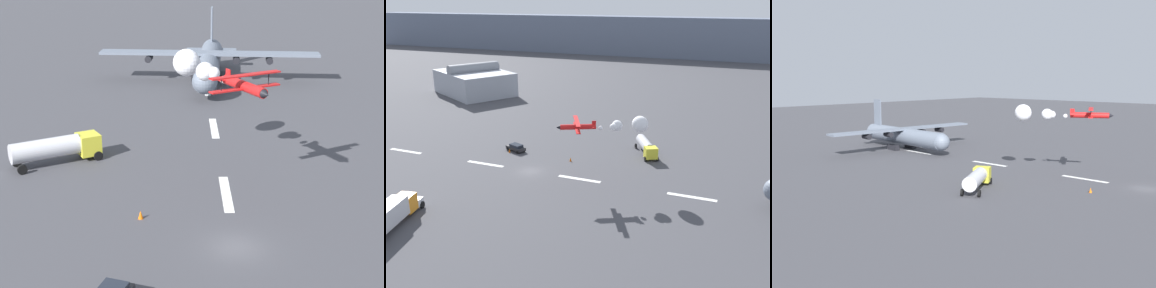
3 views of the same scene
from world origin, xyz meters
The scene contains 13 objects.
ground_plane centered at (0.00, 0.00, 0.00)m, with size 440.00×440.00×0.00m, color #424247.
runway_stripe_2 centered at (-29.60, 0.00, 0.01)m, with size 8.00×0.90×0.01m, color white.
runway_stripe_3 centered at (-9.87, 0.00, 0.01)m, with size 8.00×0.90×0.01m, color white.
runway_stripe_4 centered at (9.87, 0.00, 0.01)m, with size 8.00×0.90×0.01m, color white.
runway_stripe_5 centered at (29.60, 0.00, 0.01)m, with size 8.00×0.90×0.01m, color white.
mountain_ridge_distant centered at (0.00, 171.67, 10.36)m, with size 396.00×16.00×20.72m, color slate.
stunt_biplane_red centered at (17.36, 2.27, 10.26)m, with size 14.29×9.68×2.80m.
semi_truck_orange centered at (-8.18, -26.40, 2.12)m, with size 5.75×13.95×3.70m.
fuel_tanker_truck centered at (17.91, 17.05, 1.75)m, with size 6.65×9.35×2.90m.
airport_staff_sedan centered at (-8.05, 8.79, 0.81)m, with size 4.80×3.19×1.52m.
hangar_building centered at (-48.96, 53.45, 4.05)m, with size 30.80×28.09×10.23m.
traffic_cone_near centered at (-8.89, 7.53, 0.38)m, with size 0.44×0.44×0.75m, color orange.
traffic_cone_far centered at (4.94, 7.59, 0.38)m, with size 0.44×0.44×0.75m, color orange.
Camera 2 is at (36.33, -66.29, 30.94)m, focal length 40.60 mm.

